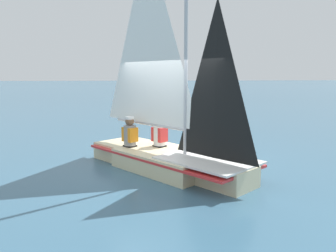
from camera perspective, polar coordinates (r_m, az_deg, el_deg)
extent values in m
plane|color=#38607A|center=(7.70, 0.00, -7.55)|extent=(260.00, 260.00, 0.00)
cube|color=beige|center=(7.65, 0.00, -6.02)|extent=(2.79, 2.60, 0.42)
cube|color=beige|center=(6.61, 10.30, -8.56)|extent=(1.28, 1.25, 0.42)
cube|color=beige|center=(8.88, -7.59, -4.01)|extent=(1.55, 1.62, 0.42)
cube|color=red|center=(7.61, 0.00, -5.04)|extent=(4.30, 3.68, 0.05)
cube|color=silver|center=(6.83, 6.97, -5.89)|extent=(2.38, 2.25, 0.04)
cylinder|color=#B7B7BC|center=(7.06, 3.15, 14.88)|extent=(0.08, 0.08, 4.99)
cylinder|color=#B7B7BC|center=(7.98, -3.45, 0.37)|extent=(2.02, 1.47, 0.07)
pyramid|color=white|center=(7.96, -3.60, 15.96)|extent=(1.91, 1.38, 4.26)
pyramid|color=black|center=(6.51, 8.35, 7.95)|extent=(1.20, 0.88, 3.12)
cube|color=black|center=(9.32, -9.62, -3.84)|extent=(0.08, 0.07, 0.30)
cube|color=black|center=(8.19, -1.48, -4.90)|extent=(0.37, 0.36, 0.45)
cylinder|color=white|center=(8.09, -1.49, -1.63)|extent=(0.42, 0.42, 0.50)
cube|color=red|center=(8.08, -1.50, -1.45)|extent=(0.43, 0.41, 0.35)
sphere|color=tan|center=(8.03, -1.50, 0.82)|extent=(0.22, 0.22, 0.22)
cube|color=black|center=(8.24, -6.60, -4.87)|extent=(0.37, 0.36, 0.45)
cylinder|color=gray|center=(8.14, -6.65, -1.62)|extent=(0.42, 0.42, 0.50)
cube|color=orange|center=(8.13, -6.66, -1.45)|extent=(0.43, 0.41, 0.35)
sphere|color=brown|center=(8.08, -6.70, 0.82)|extent=(0.22, 0.22, 0.22)
cylinder|color=white|center=(8.07, -6.71, 1.40)|extent=(0.29, 0.29, 0.06)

